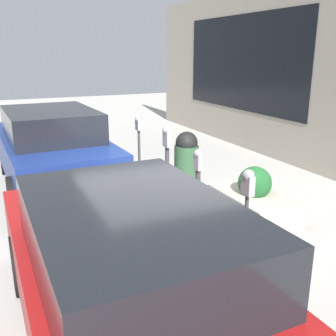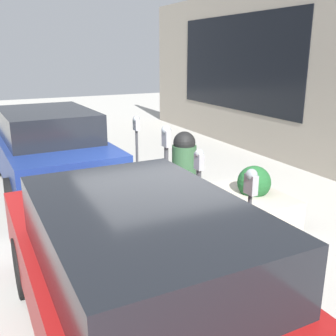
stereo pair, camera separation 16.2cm
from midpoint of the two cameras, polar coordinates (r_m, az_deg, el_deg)
ground_plane at (r=6.69m, az=-0.08°, el=-7.92°), size 40.00×40.00×0.00m
curb_strip at (r=6.65m, az=-0.71°, el=-7.88°), size 19.00×0.16×0.04m
parking_meter_nearest at (r=4.95m, az=12.35°, el=-4.04°), size 0.17×0.15×1.41m
parking_meter_second at (r=5.99m, az=5.12°, el=-1.95°), size 0.16×0.14×1.38m
parking_meter_middle at (r=6.95m, az=0.55°, el=2.33°), size 0.20×0.17×1.55m
parking_meter_fourth at (r=8.05m, az=-3.68°, el=4.73°), size 0.17×0.14×1.54m
planter_box at (r=6.87m, az=12.96°, el=-4.74°), size 1.52×0.90×0.94m
parked_car_front at (r=3.69m, az=-4.38°, el=-15.30°), size 4.64×1.88×1.57m
parked_car_middle at (r=8.52m, az=-16.03°, el=2.98°), size 4.59×2.05×1.66m
trash_bin at (r=8.26m, az=3.25°, el=1.25°), size 0.52×0.52×1.19m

